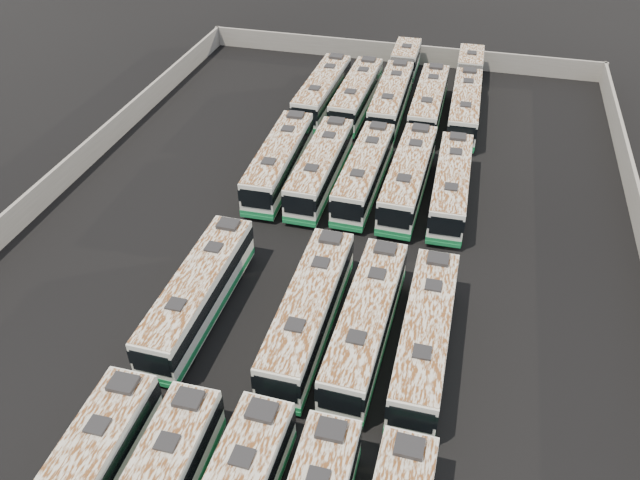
{
  "coord_description": "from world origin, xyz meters",
  "views": [
    {
      "loc": [
        8.86,
        -33.87,
        27.91
      ],
      "look_at": [
        0.26,
        -0.88,
        1.6
      ],
      "focal_mm": 35.0,
      "sensor_mm": 36.0,
      "label": 1
    }
  ],
  "objects": [
    {
      "name": "bus_back_right",
      "position": [
        4.98,
        22.43,
        1.8
      ],
      "size": [
        2.68,
        12.48,
        3.51
      ],
      "rotation": [
        0.0,
        0.0,
        0.0
      ],
      "color": "silver",
      "rests_on": "ground"
    },
    {
      "name": "ground",
      "position": [
        0.0,
        0.0,
        0.0
      ],
      "size": [
        140.0,
        140.0,
        0.0
      ],
      "primitive_type": "plane",
      "color": "black",
      "rests_on": "ground"
    },
    {
      "name": "bus_midback_center",
      "position": [
        1.51,
        8.4,
        1.77
      ],
      "size": [
        2.85,
        12.34,
        3.46
      ],
      "rotation": [
        0.0,
        0.0,
        -0.02
      ],
      "color": "silver",
      "rests_on": "ground"
    },
    {
      "name": "bus_midback_right",
      "position": [
        5.03,
        8.5,
        1.83
      ],
      "size": [
        3.0,
        12.79,
        3.59
      ],
      "rotation": [
        0.0,
        0.0,
        -0.02
      ],
      "color": "silver",
      "rests_on": "ground"
    },
    {
      "name": "bus_midfront_center",
      "position": [
        1.45,
        -8.06,
        1.83
      ],
      "size": [
        2.74,
        12.7,
        3.58
      ],
      "rotation": [
        0.0,
        0.0,
        -0.0
      ],
      "color": "silver",
      "rests_on": "ground"
    },
    {
      "name": "perimeter_wall",
      "position": [
        0.0,
        0.0,
        1.1
      ],
      "size": [
        45.2,
        73.2,
        2.2
      ],
      "color": "slate",
      "rests_on": "ground"
    },
    {
      "name": "bus_midback_far_right",
      "position": [
        8.41,
        8.29,
        1.76
      ],
      "size": [
        2.82,
        12.23,
        3.43
      ],
      "rotation": [
        0.0,
        0.0,
        0.02
      ],
      "color": "silver",
      "rests_on": "ground"
    },
    {
      "name": "bus_midback_far_left",
      "position": [
        -5.58,
        8.29,
        1.82
      ],
      "size": [
        2.97,
        12.71,
        3.57
      ],
      "rotation": [
        0.0,
        0.0,
        0.02
      ],
      "color": "silver",
      "rests_on": "ground"
    },
    {
      "name": "bus_back_far_right",
      "position": [
        8.36,
        25.7,
        1.78
      ],
      "size": [
        3.02,
        19.3,
        3.49
      ],
      "rotation": [
        0.0,
        0.0,
        0.02
      ],
      "color": "silver",
      "rests_on": "ground"
    },
    {
      "name": "bus_midback_left",
      "position": [
        -2.07,
        8.24,
        1.79
      ],
      "size": [
        2.71,
        12.47,
        3.51
      ],
      "rotation": [
        0.0,
        0.0,
        -0.01
      ],
      "color": "silver",
      "rests_on": "ground"
    },
    {
      "name": "bus_midfront_far_right",
      "position": [
        8.43,
        -8.28,
        1.79
      ],
      "size": [
        2.63,
        12.4,
        3.5
      ],
      "rotation": [
        0.0,
        0.0,
        0.0
      ],
      "color": "silver",
      "rests_on": "ground"
    },
    {
      "name": "bus_midfront_far_left",
      "position": [
        -5.58,
        -8.19,
        1.8
      ],
      "size": [
        2.8,
        12.51,
        3.52
      ],
      "rotation": [
        0.0,
        0.0,
        -0.01
      ],
      "color": "silver",
      "rests_on": "ground"
    },
    {
      "name": "bus_back_far_left",
      "position": [
        -5.52,
        22.3,
        1.83
      ],
      "size": [
        2.98,
        12.73,
        3.57
      ],
      "rotation": [
        0.0,
        0.0,
        -0.02
      ],
      "color": "silver",
      "rests_on": "ground"
    },
    {
      "name": "bus_midfront_right",
      "position": [
        4.94,
        -8.11,
        1.8
      ],
      "size": [
        2.96,
        12.56,
        3.52
      ],
      "rotation": [
        0.0,
        0.0,
        -0.03
      ],
      "color": "silver",
      "rests_on": "ground"
    },
    {
      "name": "bus_back_center",
      "position": [
        1.33,
        25.61,
        1.82
      ],
      "size": [
        2.89,
        19.68,
        3.57
      ],
      "rotation": [
        0.0,
        0.0,
        0.01
      ],
      "color": "silver",
      "rests_on": "ground"
    },
    {
      "name": "bus_back_left",
      "position": [
        -2.09,
        22.42,
        1.81
      ],
      "size": [
        2.92,
        12.63,
        3.54
      ],
      "rotation": [
        0.0,
        0.0,
        -0.02
      ],
      "color": "silver",
      "rests_on": "ground"
    }
  ]
}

